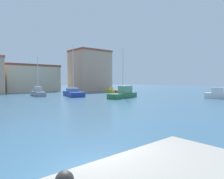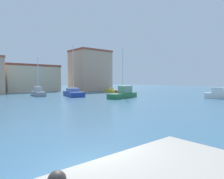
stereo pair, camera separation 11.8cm
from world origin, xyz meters
name	(u,v)px [view 2 (the right image)]	position (x,y,z in m)	size (l,w,h in m)	color
water	(97,99)	(15.00, 20.00, 0.00)	(160.00, 160.00, 0.00)	#38607F
sailboat_blue_distant_north	(73,93)	(15.21, 27.92, 0.57)	(4.08, 7.28, 9.26)	#233D93
sailboat_grey_inner_mooring	(38,93)	(10.37, 32.44, 0.62)	(2.25, 5.56, 7.11)	gray
sailboat_green_outer_mooring	(123,93)	(19.79, 19.26, 0.72)	(6.90, 3.53, 8.11)	#28703D
motorboat_white_mid_harbor	(220,95)	(30.50, 8.32, 0.63)	(2.82, 4.85, 1.78)	white
motorboat_red_distant_east	(123,92)	(24.16, 24.15, 0.49)	(3.98, 5.88, 1.33)	#B22823
sailboat_yellow_far_right	(111,90)	(27.66, 32.06, 0.49)	(2.50, 4.78, 7.66)	gold
waterfront_apartments	(31,78)	(14.26, 48.05, 3.45)	(13.14, 7.48, 6.87)	beige
yacht_club	(90,71)	(28.42, 42.10, 5.60)	(9.81, 8.28, 11.19)	tan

